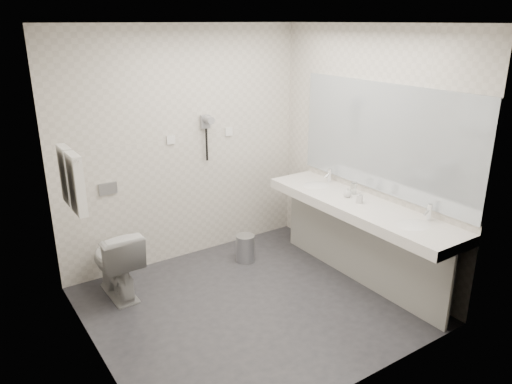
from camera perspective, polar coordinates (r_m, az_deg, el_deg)
floor at (r=4.71m, az=-0.51°, el=-13.01°), size 2.80×2.80×0.00m
ceiling at (r=3.97m, az=-0.62°, el=19.07°), size 2.80×2.80×0.00m
wall_back at (r=5.27m, az=-8.39°, el=5.20°), size 2.80×0.00×2.80m
wall_front at (r=3.23m, az=12.23°, el=-4.23°), size 2.80×0.00×2.80m
wall_left at (r=3.64m, az=-19.31°, el=-2.19°), size 0.00×2.60×2.60m
wall_right at (r=5.05m, az=12.87°, el=4.30°), size 0.00×2.60×2.60m
vanity_counter at (r=4.86m, az=11.93°, el=-1.79°), size 0.55×2.20×0.10m
vanity_panel at (r=5.04m, az=11.80°, el=-6.24°), size 0.03×2.15×0.75m
vanity_post_near at (r=4.50m, az=21.63°, el=-10.62°), size 0.06×0.06×0.75m
vanity_post_far at (r=5.76m, az=4.69°, el=-2.55°), size 0.06×0.06×0.75m
mirror at (r=4.86m, az=14.63°, el=6.02°), size 0.02×2.20×1.05m
basin_near at (r=4.46m, az=17.89°, el=-3.83°), size 0.40×0.31×0.05m
basin_far at (r=5.29m, az=6.97°, el=0.65°), size 0.40×0.31×0.05m
faucet_near at (r=4.57m, az=19.54°, el=-2.22°), size 0.04×0.04×0.15m
faucet_far at (r=5.39m, az=8.59°, el=1.93°), size 0.04×0.04×0.15m
soap_bottle_a at (r=4.82m, az=11.98°, el=-0.59°), size 0.07×0.07×0.12m
soap_bottle_b at (r=4.96m, az=10.61°, el=-0.03°), size 0.11×0.11×0.10m
glass_left at (r=5.06m, az=11.29°, el=0.42°), size 0.08×0.08×0.12m
toilet at (r=4.90m, az=-16.01°, el=-7.81°), size 0.40×0.69×0.69m
flush_plate at (r=5.05m, az=-16.85°, el=0.38°), size 0.18×0.02×0.12m
pedal_bin at (r=5.42m, az=-1.25°, el=-6.63°), size 0.23×0.23×0.29m
bin_lid at (r=5.35m, az=-1.26°, el=-5.16°), size 0.21×0.21×0.02m
towel_rail at (r=4.08m, az=-21.17°, el=4.28°), size 0.02×0.62×0.02m
towel_near at (r=4.01m, az=-20.18°, el=0.86°), size 0.07×0.24×0.48m
towel_far at (r=4.27m, az=-21.13°, el=1.84°), size 0.07×0.24×0.48m
dryer_cradle at (r=5.30m, az=-5.93°, el=8.16°), size 0.10×0.04×0.14m
dryer_barrel at (r=5.23m, az=-5.57°, el=8.36°), size 0.08×0.14×0.08m
dryer_cord at (r=5.34m, az=-5.76°, el=5.50°), size 0.02×0.02×0.35m
switch_plate_a at (r=5.17m, az=-9.89°, el=6.00°), size 0.09×0.02×0.09m
switch_plate_b at (r=5.49m, az=-3.18°, el=7.02°), size 0.09×0.02×0.09m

